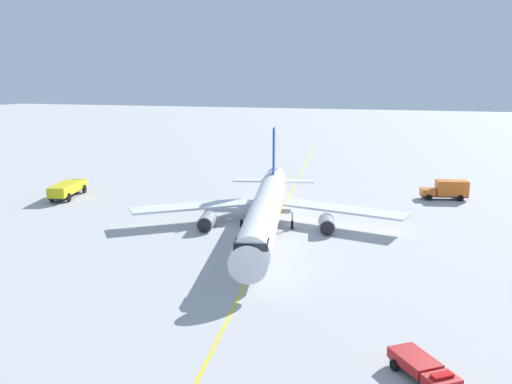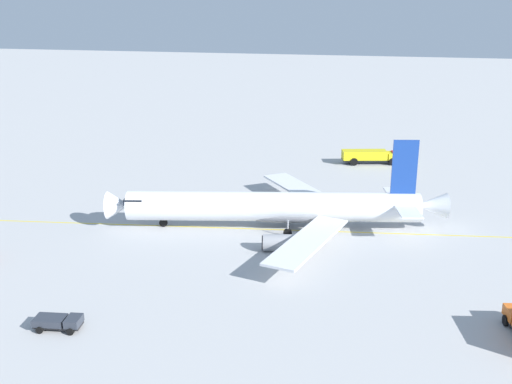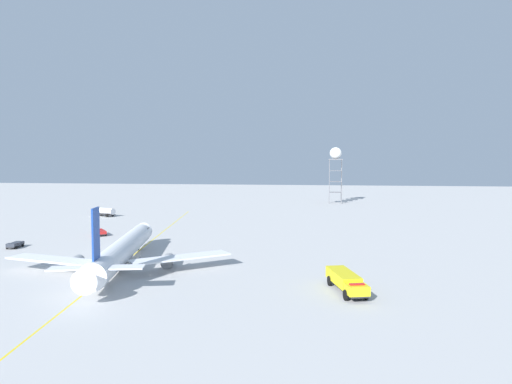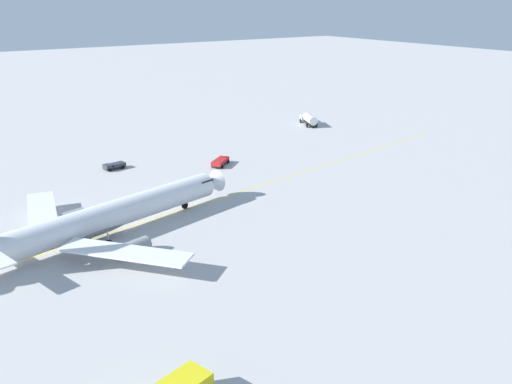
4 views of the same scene
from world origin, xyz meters
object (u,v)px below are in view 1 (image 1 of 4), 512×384
airliner_main (266,210)px  catering_truck_truck (447,189)px  fire_tender_truck (67,188)px  ops_pickup_truck (423,369)px  safety_cone_mid (443,187)px  safety_cone_near (429,191)px

airliner_main → catering_truck_truck: 35.24m
fire_tender_truck → ops_pickup_truck: bearing=-141.2°
airliner_main → catering_truck_truck: airliner_main is taller
catering_truck_truck → airliner_main: bearing=38.6°
safety_cone_mid → safety_cone_near: bearing=150.7°
airliner_main → catering_truck_truck: size_ratio=5.68×
fire_tender_truck → safety_cone_mid: 64.47m
fire_tender_truck → safety_cone_near: size_ratio=20.02×
fire_tender_truck → safety_cone_near: 60.91m
catering_truck_truck → safety_cone_near: size_ratio=13.96×
fire_tender_truck → safety_cone_mid: bearing=-80.8°
airliner_main → fire_tender_truck: (8.94, 37.09, -1.19)m
ops_pickup_truck → catering_truck_truck: catering_truck_truck is taller
fire_tender_truck → safety_cone_near: (23.91, -56.00, -1.26)m
ops_pickup_truck → safety_cone_near: 64.22m
ops_pickup_truck → safety_cone_mid: size_ratio=9.78×
airliner_main → fire_tender_truck: 38.17m
airliner_main → catering_truck_truck: bearing=128.0°
fire_tender_truck → catering_truck_truck: (18.71, -58.92, 0.12)m
fire_tender_truck → safety_cone_near: bearing=-83.2°
airliner_main → fire_tender_truck: bearing=-117.2°
catering_truck_truck → safety_cone_near: bearing=-73.7°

